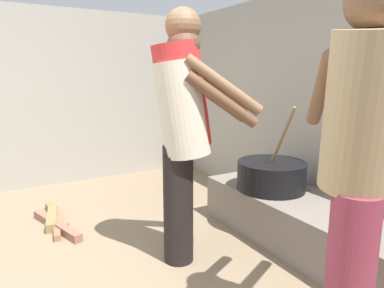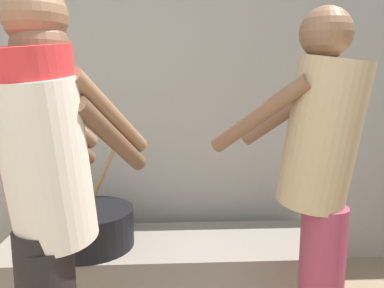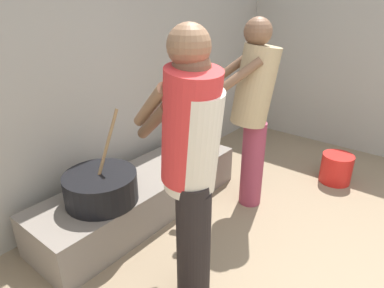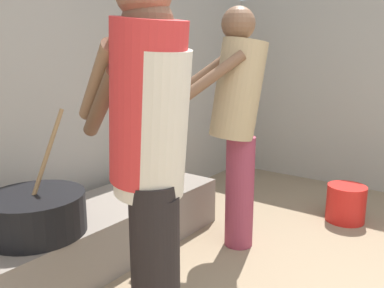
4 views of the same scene
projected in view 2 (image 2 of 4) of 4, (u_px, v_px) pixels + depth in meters
name	position (u px, v px, depth m)	size (l,w,h in m)	color
block_enclosure_rear	(162.00, 128.00, 2.76)	(5.60, 0.20, 1.98)	#9E998E
hearth_ledge	(163.00, 268.00, 2.38)	(1.96, 0.60, 0.36)	slate
cooking_pot_main	(88.00, 227.00, 2.27)	(0.54, 0.54, 0.68)	black
cook_in_cream_shirt	(49.00, 207.00, 1.39)	(0.56, 0.72, 1.54)	black
cook_in_tan_shirt	(320.00, 172.00, 1.66)	(0.71, 0.69, 1.64)	#8C3347
cook_in_red_shirt	(45.00, 186.00, 1.38)	(0.58, 0.75, 1.66)	black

